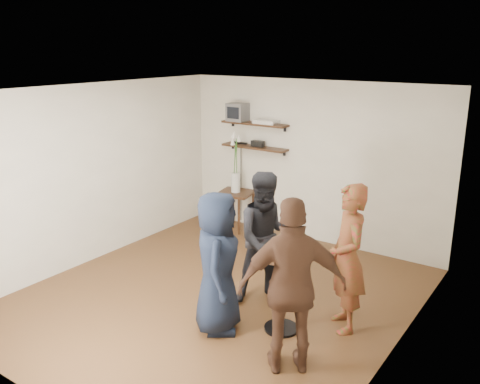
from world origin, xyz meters
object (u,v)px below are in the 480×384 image
(person_dark, at_px, (267,238))
(person_brown, at_px, (293,287))
(crt_monitor, at_px, (238,112))
(radio, at_px, (258,144))
(drinks_table, at_px, (282,282))
(person_navy, at_px, (217,263))
(side_table, at_px, (236,198))
(dvd_deck, at_px, (266,122))
(person_plaid, at_px, (348,258))

(person_dark, relative_size, person_brown, 0.94)
(crt_monitor, bearing_deg, person_brown, -48.03)
(radio, xyz_separation_m, person_brown, (2.45, -3.17, -0.63))
(person_brown, bearing_deg, drinks_table, -90.00)
(drinks_table, bearing_deg, person_brown, -52.64)
(radio, relative_size, person_navy, 0.14)
(person_dark, bearing_deg, crt_monitor, 86.66)
(crt_monitor, relative_size, side_table, 0.48)
(dvd_deck, bearing_deg, side_table, -160.45)
(person_dark, xyz_separation_m, person_navy, (-0.09, -0.89, -0.02))
(person_navy, height_order, person_brown, person_brown)
(crt_monitor, height_order, person_dark, crt_monitor)
(person_plaid, distance_m, person_brown, 1.03)
(drinks_table, xyz_separation_m, person_dark, (-0.51, 0.50, 0.24))
(crt_monitor, height_order, side_table, crt_monitor)
(radio, xyz_separation_m, person_dark, (1.50, -2.09, -0.69))
(dvd_deck, xyz_separation_m, person_navy, (1.24, -2.98, -1.09))
(person_brown, bearing_deg, person_plaid, -134.19)
(crt_monitor, xyz_separation_m, person_navy, (1.81, -2.98, -1.21))
(dvd_deck, height_order, radio, dvd_deck)
(radio, bearing_deg, person_dark, -54.39)
(radio, xyz_separation_m, drinks_table, (2.01, -2.60, -0.92))
(crt_monitor, distance_m, drinks_table, 3.82)
(radio, height_order, person_plaid, person_plaid)
(radio, bearing_deg, person_brown, -52.30)
(dvd_deck, bearing_deg, person_navy, -67.34)
(crt_monitor, distance_m, person_brown, 4.41)
(person_plaid, bearing_deg, person_dark, -131.71)
(drinks_table, height_order, person_plaid, person_plaid)
(crt_monitor, relative_size, person_navy, 0.20)
(dvd_deck, xyz_separation_m, person_dark, (1.34, -2.09, -1.07))
(drinks_table, distance_m, person_dark, 0.76)
(drinks_table, relative_size, person_brown, 0.52)
(person_navy, distance_m, person_brown, 1.06)
(radio, bearing_deg, person_navy, -64.75)
(person_plaid, bearing_deg, side_table, -163.16)
(person_plaid, xyz_separation_m, person_brown, (-0.12, -1.02, 0.04))
(side_table, bearing_deg, person_dark, -46.34)
(side_table, relative_size, person_dark, 0.40)
(crt_monitor, relative_size, person_dark, 0.19)
(drinks_table, relative_size, person_navy, 0.57)
(crt_monitor, height_order, person_navy, crt_monitor)
(side_table, bearing_deg, dvd_deck, 19.55)
(side_table, xyz_separation_m, person_plaid, (2.90, -1.97, 0.29))
(crt_monitor, height_order, drinks_table, crt_monitor)
(radio, relative_size, drinks_table, 0.24)
(person_dark, bearing_deg, person_plaid, -48.29)
(person_plaid, xyz_separation_m, person_dark, (-1.07, 0.05, -0.02))
(person_dark, height_order, person_brown, person_brown)
(radio, bearing_deg, person_plaid, -39.85)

